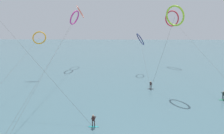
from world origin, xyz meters
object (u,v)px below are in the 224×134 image
(kite_magenta, at_px, (74,18))
(kite_lime, at_px, (175,16))
(surfer_charcoal, at_px, (151,86))
(kite_coral, at_px, (80,12))
(surfer_teal, at_px, (93,122))
(kite_crimson, at_px, (172,19))
(surfer_emerald, at_px, (223,96))
(kite_amber, at_px, (39,38))
(kite_navy, at_px, (140,39))

(kite_magenta, xyz_separation_m, kite_lime, (25.24, -23.60, -0.93))
(surfer_charcoal, xyz_separation_m, kite_coral, (-20.45, 29.43, 17.50))
(surfer_teal, distance_m, kite_crimson, 52.46)
(surfer_teal, xyz_separation_m, kite_coral, (-10.42, 45.50, 17.50))
(surfer_emerald, bearing_deg, kite_magenta, -155.16)
(surfer_teal, height_order, kite_magenta, kite_magenta)
(surfer_emerald, relative_size, kite_coral, 0.03)
(surfer_emerald, bearing_deg, surfer_charcoal, -139.68)
(surfer_teal, height_order, kite_lime, kite_lime)
(surfer_teal, relative_size, kite_amber, 0.05)
(surfer_charcoal, bearing_deg, surfer_emerald, 18.44)
(kite_lime, relative_size, kite_crimson, 0.33)
(kite_lime, bearing_deg, surfer_teal, 98.81)
(surfer_charcoal, relative_size, kite_amber, 0.05)
(surfer_emerald, xyz_separation_m, surfer_charcoal, (-12.00, 5.83, 0.00))
(surfer_teal, relative_size, kite_magenta, 0.04)
(kite_navy, bearing_deg, kite_amber, 96.57)
(kite_magenta, bearing_deg, surfer_teal, 28.93)
(surfer_teal, distance_m, kite_navy, 34.47)
(kite_coral, xyz_separation_m, kite_crimson, (31.87, -0.09, -2.34))
(kite_navy, height_order, kite_lime, kite_lime)
(kite_lime, xyz_separation_m, kite_crimson, (7.35, 29.54, 0.87))
(surfer_teal, bearing_deg, surfer_emerald, -139.48)
(surfer_emerald, distance_m, kite_crimson, 38.30)
(surfer_teal, bearing_deg, kite_crimson, -99.69)
(surfer_emerald, height_order, surfer_teal, same)
(surfer_charcoal, distance_m, kite_amber, 30.52)
(kite_coral, bearing_deg, surfer_charcoal, -151.36)
(kite_magenta, bearing_deg, kite_amber, -11.01)
(surfer_teal, height_order, kite_amber, kite_amber)
(kite_magenta, relative_size, kite_amber, 1.42)
(surfer_charcoal, distance_m, kite_crimson, 34.95)
(surfer_emerald, bearing_deg, surfer_teal, -88.85)
(surfer_charcoal, xyz_separation_m, kite_navy, (-0.74, 15.93, 8.82))
(surfer_teal, bearing_deg, surfer_charcoal, -106.40)
(surfer_charcoal, height_order, kite_amber, kite_amber)
(kite_magenta, xyz_separation_m, kite_coral, (0.72, 6.03, 2.28))
(kite_magenta, bearing_deg, surfer_emerald, 61.78)
(surfer_charcoal, bearing_deg, surfer_teal, -77.65)
(kite_amber, bearing_deg, surfer_teal, -62.15)
(surfer_charcoal, distance_m, kite_magenta, 35.04)
(kite_coral, bearing_deg, kite_amber, 154.62)
(surfer_charcoal, distance_m, kite_lime, 14.86)
(surfer_emerald, relative_size, kite_crimson, 0.03)
(kite_lime, xyz_separation_m, kite_amber, (-31.41, 9.85, -4.80))
(surfer_emerald, distance_m, kite_lime, 17.29)
(kite_coral, distance_m, kite_crimson, 31.95)
(surfer_charcoal, xyz_separation_m, kite_crimson, (11.41, 29.34, 15.16))
(surfer_emerald, xyz_separation_m, surfer_teal, (-22.03, -10.24, 0.00))
(kite_coral, height_order, kite_lime, kite_coral)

